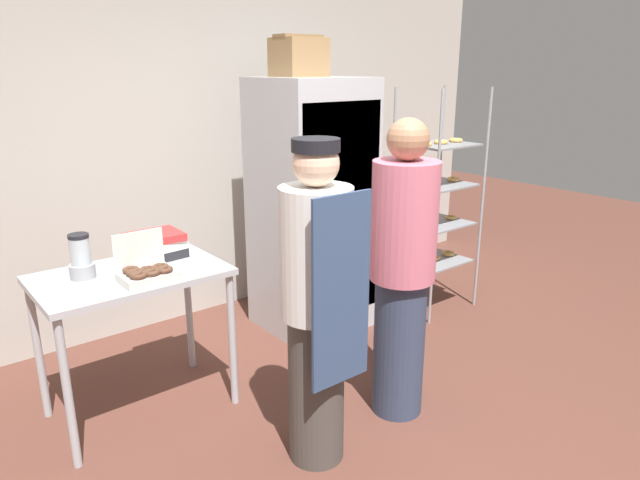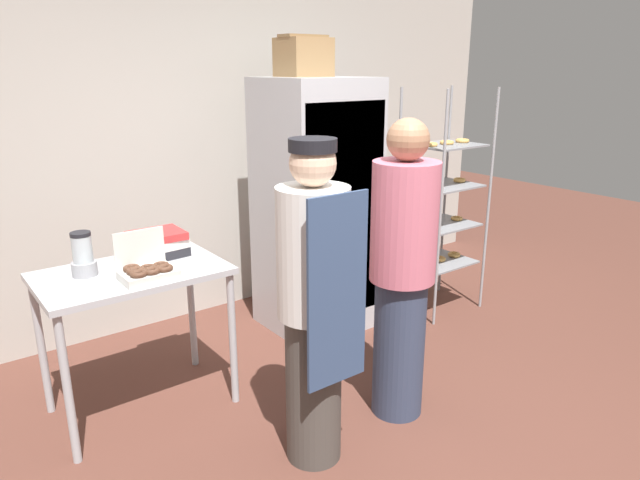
# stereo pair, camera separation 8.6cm
# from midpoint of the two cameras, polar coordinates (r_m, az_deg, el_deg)

# --- Properties ---
(ground_plane) EXTENTS (14.00, 14.00, 0.00)m
(ground_plane) POSITION_cam_midpoint_polar(r_m,az_deg,el_deg) (3.25, 8.18, -20.32)
(ground_plane) COLOR brown
(back_wall) EXTENTS (6.40, 0.12, 3.05)m
(back_wall) POSITION_cam_midpoint_polar(r_m,az_deg,el_deg) (4.60, -13.89, 11.04)
(back_wall) COLOR #B7B2A8
(back_wall) RESTS_ON ground_plane
(refrigerator) EXTENTS (0.75, 0.73, 1.89)m
(refrigerator) POSITION_cam_midpoint_polar(r_m,az_deg,el_deg) (4.30, -1.35, 3.28)
(refrigerator) COLOR #ADAFB5
(refrigerator) RESTS_ON ground_plane
(baking_rack) EXTENTS (0.60, 0.48, 1.81)m
(baking_rack) POSITION_cam_midpoint_polar(r_m,az_deg,el_deg) (4.74, 11.12, 3.60)
(baking_rack) COLOR #93969B
(baking_rack) RESTS_ON ground_plane
(prep_counter) EXTENTS (1.01, 0.65, 0.87)m
(prep_counter) POSITION_cam_midpoint_polar(r_m,az_deg,el_deg) (3.39, -19.02, -4.86)
(prep_counter) COLOR #ADAFB5
(prep_counter) RESTS_ON ground_plane
(donut_box) EXTENTS (0.28, 0.21, 0.25)m
(donut_box) POSITION_cam_midpoint_polar(r_m,az_deg,el_deg) (3.17, -17.66, -3.10)
(donut_box) COLOR silver
(donut_box) RESTS_ON prep_counter
(blender_pitcher) EXTENTS (0.13, 0.13, 0.25)m
(blender_pitcher) POSITION_cam_midpoint_polar(r_m,az_deg,el_deg) (3.33, -23.47, -1.72)
(blender_pitcher) COLOR #99999E
(blender_pitcher) RESTS_ON prep_counter
(binder_stack) EXTENTS (0.32, 0.28, 0.15)m
(binder_stack) POSITION_cam_midpoint_polar(r_m,az_deg,el_deg) (3.53, -16.84, -0.53)
(binder_stack) COLOR #232328
(binder_stack) RESTS_ON prep_counter
(cardboard_storage_box) EXTENTS (0.34, 0.30, 0.28)m
(cardboard_storage_box) POSITION_cam_midpoint_polar(r_m,az_deg,el_deg) (4.24, -2.76, 17.86)
(cardboard_storage_box) COLOR #937047
(cardboard_storage_box) RESTS_ON refrigerator
(person_baker) EXTENTS (0.35, 0.37, 1.66)m
(person_baker) POSITION_cam_midpoint_polar(r_m,az_deg,el_deg) (2.77, -1.21, -6.39)
(person_baker) COLOR #47423D
(person_baker) RESTS_ON ground_plane
(person_customer) EXTENTS (0.36, 0.36, 1.71)m
(person_customer) POSITION_cam_midpoint_polar(r_m,az_deg,el_deg) (3.19, 7.46, -3.10)
(person_customer) COLOR #333D56
(person_customer) RESTS_ON ground_plane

